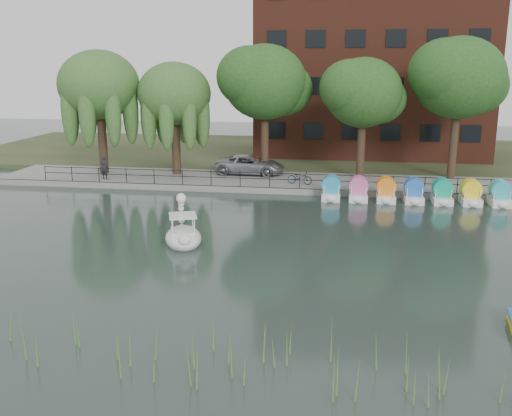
% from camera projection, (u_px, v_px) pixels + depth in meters
% --- Properties ---
extents(ground_plane, '(120.00, 120.00, 0.00)m').
position_uv_depth(ground_plane, '(231.00, 258.00, 25.38)').
color(ground_plane, '#36453E').
extents(promenade, '(40.00, 6.00, 0.40)m').
position_uv_depth(promenade, '(275.00, 182.00, 40.66)').
color(promenade, gray).
rests_on(promenade, ground_plane).
extents(kerb, '(40.00, 0.25, 0.40)m').
position_uv_depth(kerb, '(269.00, 191.00, 37.84)').
color(kerb, gray).
rests_on(kerb, ground_plane).
extents(land_strip, '(60.00, 22.00, 0.36)m').
position_uv_depth(land_strip, '(292.00, 153.00, 54.08)').
color(land_strip, '#47512D').
rests_on(land_strip, ground_plane).
extents(railing, '(32.00, 0.05, 1.00)m').
position_uv_depth(railing, '(270.00, 176.00, 37.79)').
color(railing, black).
rests_on(railing, promenade).
extents(apartment_building, '(20.00, 10.07, 18.00)m').
position_uv_depth(apartment_building, '(372.00, 52.00, 50.76)').
color(apartment_building, '#4C1E16').
rests_on(apartment_building, land_strip).
extents(willow_left, '(5.88, 5.88, 9.01)m').
position_uv_depth(willow_left, '(99.00, 85.00, 41.42)').
color(willow_left, '#473323').
rests_on(willow_left, promenade).
extents(willow_mid, '(5.32, 5.32, 8.15)m').
position_uv_depth(willow_mid, '(174.00, 94.00, 41.24)').
color(willow_mid, '#473323').
rests_on(willow_mid, promenade).
extents(broadleaf_center, '(6.00, 6.00, 9.25)m').
position_uv_depth(broadleaf_center, '(265.00, 83.00, 41.04)').
color(broadleaf_center, '#473323').
rests_on(broadleaf_center, promenade).
extents(broadleaf_right, '(5.40, 5.40, 8.32)m').
position_uv_depth(broadleaf_right, '(363.00, 93.00, 39.69)').
color(broadleaf_right, '#473323').
rests_on(broadleaf_right, promenade).
extents(broadleaf_far, '(6.30, 6.30, 9.71)m').
position_uv_depth(broadleaf_far, '(459.00, 78.00, 39.44)').
color(broadleaf_far, '#473323').
rests_on(broadleaf_far, promenade).
extents(minivan, '(2.86, 5.96, 1.64)m').
position_uv_depth(minivan, '(250.00, 163.00, 42.23)').
color(minivan, gray).
rests_on(minivan, promenade).
extents(bicycle, '(0.97, 1.81, 1.00)m').
position_uv_depth(bicycle, '(300.00, 177.00, 38.83)').
color(bicycle, gray).
rests_on(bicycle, promenade).
extents(pedestrian, '(0.83, 0.68, 1.98)m').
position_uv_depth(pedestrian, '(105.00, 166.00, 40.31)').
color(pedestrian, black).
rests_on(pedestrian, promenade).
extents(swan_boat, '(2.51, 3.12, 2.30)m').
position_uv_depth(swan_boat, '(183.00, 234.00, 27.19)').
color(swan_boat, white).
rests_on(swan_boat, ground_plane).
extents(pedal_boat_row, '(11.35, 1.70, 1.40)m').
position_uv_depth(pedal_boat_row, '(414.00, 193.00, 35.42)').
color(pedal_boat_row, white).
rests_on(pedal_boat_row, ground_plane).
extents(reed_bank, '(24.00, 2.40, 1.20)m').
position_uv_depth(reed_bank, '(235.00, 352.00, 15.84)').
color(reed_bank, '#669938').
rests_on(reed_bank, ground_plane).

